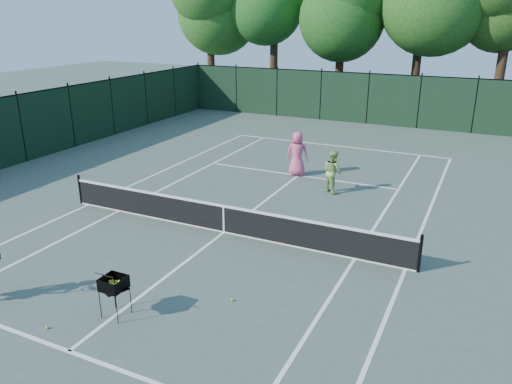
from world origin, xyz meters
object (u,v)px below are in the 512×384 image
at_px(loose_ball_near_cart, 47,327).
at_px(loose_ball_midcourt, 232,300).
at_px(ball_hopper, 114,284).
at_px(player_pink, 297,154).
at_px(player_green, 333,171).

distance_m(loose_ball_near_cart, loose_ball_midcourt, 4.07).
bearing_deg(ball_hopper, loose_ball_midcourt, 62.19).
bearing_deg(player_pink, loose_ball_midcourt, 89.55).
xyz_separation_m(ball_hopper, loose_ball_near_cart, (-1.01, -1.05, -0.77)).
bearing_deg(loose_ball_near_cart, ball_hopper, 46.01).
bearing_deg(player_pink, ball_hopper, 77.64).
xyz_separation_m(player_green, loose_ball_midcourt, (0.21, -8.39, -0.77)).
bearing_deg(loose_ball_midcourt, player_green, 91.46).
distance_m(player_pink, player_green, 2.40).
bearing_deg(ball_hopper, player_pink, 114.19).
relative_size(player_green, loose_ball_near_cart, 23.74).
height_order(player_pink, player_green, player_pink).
bearing_deg(loose_ball_near_cart, player_green, 75.58).
relative_size(player_green, ball_hopper, 1.68).
bearing_deg(player_green, loose_ball_midcourt, 127.39).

